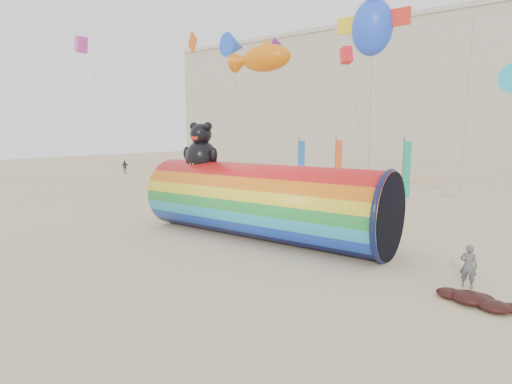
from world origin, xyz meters
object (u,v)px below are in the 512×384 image
Objects in this scene: windsock_assembly at (262,199)px; hotel_building at (355,103)px; fabric_bundle at (477,300)px; kite_handler at (468,266)px.

hotel_building is at bearing 106.23° from windsock_assembly.
windsock_assembly is at bearing -73.77° from hotel_building.
hotel_building is at bearing 116.27° from fabric_bundle.
windsock_assembly reaches higher than fabric_bundle.
kite_handler reaches higher than fabric_bundle.
fabric_bundle is at bearing -63.73° from hotel_building.
hotel_building is at bearing -60.13° from kite_handler.
hotel_building is 53.92m from fabric_bundle.
kite_handler is 0.61× the size of fabric_bundle.
fabric_bundle is at bearing 111.46° from kite_handler.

